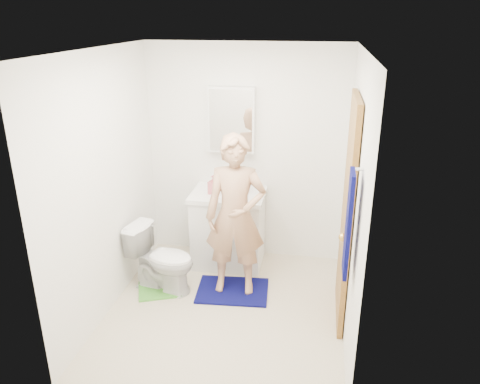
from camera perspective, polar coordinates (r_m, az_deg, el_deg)
name	(u,v)px	position (r m, az deg, el deg)	size (l,w,h in m)	color
floor	(226,311)	(4.63, -1.77, -14.27)	(2.20, 2.40, 0.02)	beige
ceiling	(222,48)	(3.79, -2.19, 17.12)	(2.20, 2.40, 0.02)	white
wall_back	(246,155)	(5.18, 0.79, 4.59)	(2.20, 0.02, 2.40)	white
wall_front	(185,262)	(3.00, -6.74, -8.48)	(2.20, 0.02, 2.40)	white
wall_left	(104,186)	(4.41, -16.22, 0.72)	(0.02, 2.40, 2.40)	white
wall_right	(355,202)	(3.99, 13.84, -1.19)	(0.02, 2.40, 2.40)	white
vanity_cabinet	(229,230)	(5.23, -1.40, -4.68)	(0.75, 0.55, 0.80)	white
countertop	(228,195)	(5.06, -1.45, -0.34)	(0.79, 0.59, 0.05)	white
sink_basin	(228,193)	(5.05, -1.45, -0.18)	(0.40, 0.40, 0.03)	white
faucet	(231,182)	(5.19, -1.07, 1.25)	(0.03, 0.03, 0.12)	silver
medicine_cabinet	(232,120)	(5.04, -1.02, 8.81)	(0.50, 0.12, 0.70)	white
mirror_panel	(231,121)	(4.98, -1.16, 8.67)	(0.46, 0.01, 0.66)	white
door	(347,214)	(4.19, 12.92, -2.60)	(0.05, 0.80, 2.05)	#9C682B
door_knob	(343,237)	(3.93, 12.42, -5.41)	(0.07, 0.07, 0.07)	gold
towel	(348,224)	(3.44, 13.08, -3.88)	(0.03, 0.24, 0.80)	#08094D
towel_hook	(360,169)	(3.30, 14.37, 2.72)	(0.02, 0.02, 0.06)	silver
toilet	(162,259)	(4.84, -9.47, -8.01)	(0.38, 0.67, 0.69)	white
bath_mat	(233,291)	(4.88, -0.91, -11.93)	(0.72, 0.51, 0.02)	#08094D
green_rug	(160,289)	(4.97, -9.75, -11.63)	(0.43, 0.36, 0.02)	#53AF3A
soap_dispenser	(213,185)	(4.99, -3.28, 0.91)	(0.09, 0.09, 0.21)	#CA5E66
toothbrush_cup	(244,188)	(5.06, 0.53, 0.53)	(0.11, 0.11, 0.09)	#793B82
man	(235,216)	(4.52, -0.55, -2.98)	(0.59, 0.39, 1.61)	tan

